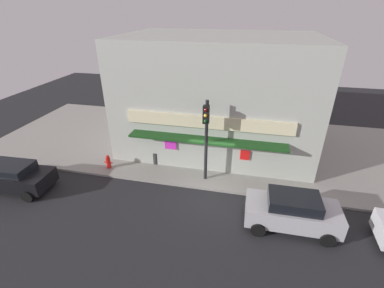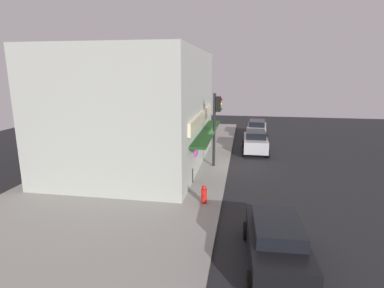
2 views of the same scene
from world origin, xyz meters
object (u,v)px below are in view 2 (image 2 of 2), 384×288
fire_hydrant (204,195)px  trash_can (189,175)px  parked_car_black (276,241)px  traffic_light (216,120)px  pedestrian (202,138)px  parked_car_white (257,129)px  parked_car_silver (255,141)px

fire_hydrant → trash_can: (2.67, 1.20, -0.03)m
parked_car_black → trash_can: bearing=31.2°
trash_can → traffic_light: bearing=-19.1°
trash_can → fire_hydrant: bearing=-155.8°
pedestrian → parked_car_white: (5.89, -4.43, -0.22)m
traffic_light → pedestrian: size_ratio=2.71×
parked_car_black → parked_car_white: parked_car_white is taller
fire_hydrant → trash_can: size_ratio=1.13×
parked_car_white → fire_hydrant: bearing=169.7°
parked_car_white → parked_car_silver: parked_car_silver is taller
fire_hydrant → pedestrian: 10.23m
fire_hydrant → parked_car_silver: parked_car_silver is taller
fire_hydrant → trash_can: bearing=24.2°
pedestrian → traffic_light: bearing=-160.1°
parked_car_silver → fire_hydrant: bearing=165.8°
traffic_light → fire_hydrant: bearing=-179.6°
traffic_light → parked_car_silver: 5.64m
fire_hydrant → parked_car_silver: 10.76m
fire_hydrant → parked_car_silver: size_ratio=0.21×
fire_hydrant → parked_car_black: bearing=-144.8°
trash_can → pedestrian: (7.43, 0.32, 0.57)m
parked_car_black → parked_car_silver: (14.55, 0.28, 0.06)m
parked_car_black → parked_car_silver: bearing=1.1°
fire_hydrant → parked_car_white: 16.25m
trash_can → parked_car_black: bearing=-148.8°
trash_can → parked_car_silver: parked_car_silver is taller
fire_hydrant → parked_car_white: (15.99, -2.91, 0.32)m
trash_can → parked_car_white: size_ratio=0.18×
pedestrian → parked_car_white: 7.37m
traffic_light → parked_car_black: traffic_light is taller
fire_hydrant → parked_car_white: parked_car_white is taller
parked_car_black → parked_car_silver: size_ratio=1.06×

